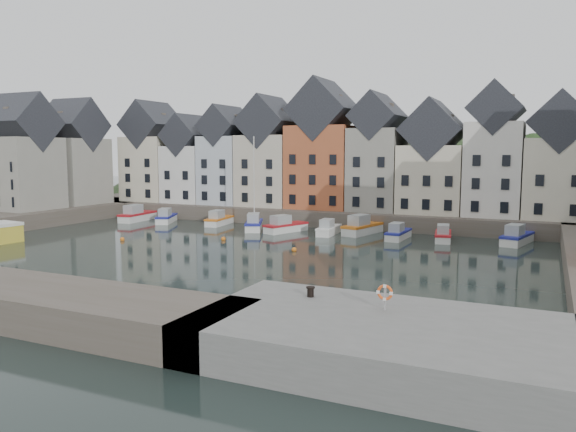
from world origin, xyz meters
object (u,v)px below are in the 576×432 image
Objects in this scene: boat_a at (137,216)px; mooring_bollard at (310,291)px; life_ring_post at (385,293)px; boat_d at (254,224)px.

mooring_bollard reaches higher than boat_a.
life_ring_post is at bearing -44.06° from boat_a.
boat_d is at bearing 126.93° from life_ring_post.
mooring_bollard is at bearing -81.82° from boat_d.
boat_a is 54.34m from mooring_bollard.
boat_a is 19.44m from boat_d.
boat_d is 40.66m from mooring_bollard.
life_ring_post reaches higher than mooring_bollard.
life_ring_post is at bearing -77.62° from boat_d.
life_ring_post is (4.33, -0.81, 0.55)m from mooring_bollard.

